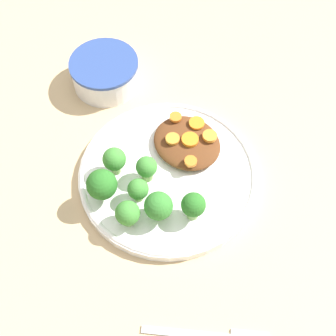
# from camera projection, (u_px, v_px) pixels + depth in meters

# --- Properties ---
(ground_plane) EXTENTS (4.00, 4.00, 0.00)m
(ground_plane) POSITION_uv_depth(u_px,v_px,m) (168.00, 178.00, 0.77)
(ground_plane) COLOR tan
(plate) EXTENTS (0.29, 0.29, 0.02)m
(plate) POSITION_uv_depth(u_px,v_px,m) (168.00, 175.00, 0.76)
(plate) COLOR white
(plate) RESTS_ON ground_plane
(dip_bowl) EXTENTS (0.12, 0.12, 0.05)m
(dip_bowl) POSITION_uv_depth(u_px,v_px,m) (105.00, 72.00, 0.85)
(dip_bowl) COLOR silver
(dip_bowl) RESTS_ON ground_plane
(stew_mound) EXTENTS (0.10, 0.12, 0.02)m
(stew_mound) POSITION_uv_depth(u_px,v_px,m) (187.00, 143.00, 0.77)
(stew_mound) COLOR #5B3319
(stew_mound) RESTS_ON plate
(broccoli_floret_0) EXTENTS (0.04, 0.04, 0.05)m
(broccoli_floret_0) POSITION_uv_depth(u_px,v_px,m) (114.00, 160.00, 0.72)
(broccoli_floret_0) COLOR #7FA85B
(broccoli_floret_0) RESTS_ON plate
(broccoli_floret_1) EXTENTS (0.04, 0.04, 0.05)m
(broccoli_floret_1) POSITION_uv_depth(u_px,v_px,m) (193.00, 206.00, 0.68)
(broccoli_floret_1) COLOR #7FA85B
(broccoli_floret_1) RESTS_ON plate
(broccoli_floret_2) EXTENTS (0.03, 0.03, 0.05)m
(broccoli_floret_2) POSITION_uv_depth(u_px,v_px,m) (147.00, 168.00, 0.72)
(broccoli_floret_2) COLOR #759E51
(broccoli_floret_2) RESTS_ON plate
(broccoli_floret_3) EXTENTS (0.05, 0.05, 0.06)m
(broccoli_floret_3) POSITION_uv_depth(u_px,v_px,m) (102.00, 185.00, 0.70)
(broccoli_floret_3) COLOR #7FA85B
(broccoli_floret_3) RESTS_ON plate
(broccoli_floret_4) EXTENTS (0.04, 0.04, 0.06)m
(broccoli_floret_4) POSITION_uv_depth(u_px,v_px,m) (159.00, 206.00, 0.68)
(broccoli_floret_4) COLOR #759E51
(broccoli_floret_4) RESTS_ON plate
(broccoli_floret_5) EXTENTS (0.03, 0.03, 0.05)m
(broccoli_floret_5) POSITION_uv_depth(u_px,v_px,m) (138.00, 190.00, 0.70)
(broccoli_floret_5) COLOR #7FA85B
(broccoli_floret_5) RESTS_ON plate
(broccoli_floret_6) EXTENTS (0.04, 0.04, 0.05)m
(broccoli_floret_6) POSITION_uv_depth(u_px,v_px,m) (128.00, 214.00, 0.68)
(broccoli_floret_6) COLOR #7FA85B
(broccoli_floret_6) RESTS_ON plate
(carrot_slice_0) EXTENTS (0.02, 0.02, 0.01)m
(carrot_slice_0) POSITION_uv_depth(u_px,v_px,m) (191.00, 161.00, 0.73)
(carrot_slice_0) COLOR orange
(carrot_slice_0) RESTS_ON stew_mound
(carrot_slice_1) EXTENTS (0.03, 0.03, 0.01)m
(carrot_slice_1) POSITION_uv_depth(u_px,v_px,m) (190.00, 140.00, 0.76)
(carrot_slice_1) COLOR orange
(carrot_slice_1) RESTS_ON stew_mound
(carrot_slice_2) EXTENTS (0.02, 0.02, 0.01)m
(carrot_slice_2) POSITION_uv_depth(u_px,v_px,m) (173.00, 139.00, 0.76)
(carrot_slice_2) COLOR orange
(carrot_slice_2) RESTS_ON stew_mound
(carrot_slice_3) EXTENTS (0.02, 0.02, 0.01)m
(carrot_slice_3) POSITION_uv_depth(u_px,v_px,m) (176.00, 117.00, 0.78)
(carrot_slice_3) COLOR orange
(carrot_slice_3) RESTS_ON stew_mound
(carrot_slice_4) EXTENTS (0.03, 0.03, 0.00)m
(carrot_slice_4) POSITION_uv_depth(u_px,v_px,m) (197.00, 123.00, 0.77)
(carrot_slice_4) COLOR orange
(carrot_slice_4) RESTS_ON stew_mound
(carrot_slice_5) EXTENTS (0.02, 0.02, 0.01)m
(carrot_slice_5) POSITION_uv_depth(u_px,v_px,m) (210.00, 136.00, 0.76)
(carrot_slice_5) COLOR orange
(carrot_slice_5) RESTS_ON stew_mound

